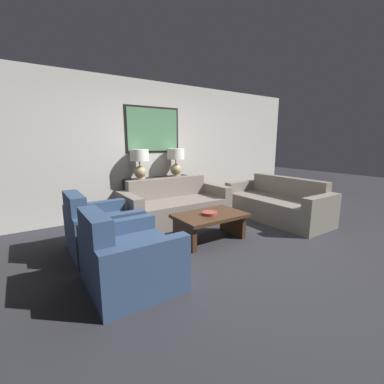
# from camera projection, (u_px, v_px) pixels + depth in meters

# --- Properties ---
(ground_plane) EXTENTS (20.00, 20.00, 0.00)m
(ground_plane) POSITION_uv_depth(u_px,v_px,m) (228.00, 247.00, 3.64)
(ground_plane) COLOR #28282D
(back_wall) EXTENTS (7.78, 0.12, 2.65)m
(back_wall) POSITION_uv_depth(u_px,v_px,m) (152.00, 148.00, 5.34)
(back_wall) COLOR beige
(back_wall) RESTS_ON ground_plane
(console_table) EXTENTS (1.40, 0.38, 0.74)m
(console_table) POSITION_uv_depth(u_px,v_px,m) (159.00, 195.00, 5.31)
(console_table) COLOR black
(console_table) RESTS_ON ground_plane
(table_lamp_left) EXTENTS (0.35, 0.35, 0.58)m
(table_lamp_left) POSITION_uv_depth(u_px,v_px,m) (140.00, 161.00, 4.94)
(table_lamp_left) COLOR tan
(table_lamp_left) RESTS_ON console_table
(table_lamp_right) EXTENTS (0.35, 0.35, 0.58)m
(table_lamp_right) POSITION_uv_depth(u_px,v_px,m) (176.00, 159.00, 5.38)
(table_lamp_right) COLOR tan
(table_lamp_right) RESTS_ON console_table
(couch_by_back_wall) EXTENTS (1.98, 0.86, 0.78)m
(couch_by_back_wall) POSITION_uv_depth(u_px,v_px,m) (175.00, 207.00, 4.79)
(couch_by_back_wall) COLOR slate
(couch_by_back_wall) RESTS_ON ground_plane
(couch_by_side) EXTENTS (0.86, 1.98, 0.78)m
(couch_by_side) POSITION_uv_depth(u_px,v_px,m) (277.00, 204.00, 4.95)
(couch_by_side) COLOR slate
(couch_by_side) RESTS_ON ground_plane
(coffee_table) EXTENTS (1.04, 0.67, 0.41)m
(coffee_table) POSITION_uv_depth(u_px,v_px,m) (210.00, 221.00, 3.86)
(coffee_table) COLOR #3D2616
(coffee_table) RESTS_ON ground_plane
(decorative_bowl) EXTENTS (0.23, 0.23, 0.04)m
(decorative_bowl) POSITION_uv_depth(u_px,v_px,m) (210.00, 213.00, 3.79)
(decorative_bowl) COLOR #93382D
(decorative_bowl) RESTS_ON coffee_table
(armchair_near_back_wall) EXTENTS (0.86, 0.93, 0.83)m
(armchair_near_back_wall) POSITION_uv_depth(u_px,v_px,m) (101.00, 230.00, 3.49)
(armchair_near_back_wall) COLOR navy
(armchair_near_back_wall) RESTS_ON ground_plane
(armchair_near_camera) EXTENTS (0.86, 0.93, 0.83)m
(armchair_near_camera) POSITION_uv_depth(u_px,v_px,m) (128.00, 259.00, 2.63)
(armchair_near_camera) COLOR navy
(armchair_near_camera) RESTS_ON ground_plane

